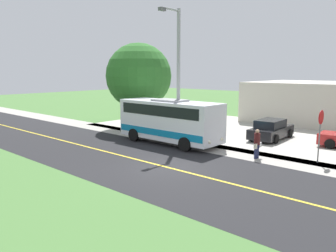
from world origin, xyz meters
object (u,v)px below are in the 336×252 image
Objects in this scene: street_light_pole at (177,71)px; pedestrian_with_bags at (257,143)px; parked_car_near at (271,130)px; tree_curbside at (139,76)px; shuttle_bus_front at (170,119)px; stop_sign at (320,127)px.

pedestrian_with_bags is at bearing 88.70° from street_light_pole.
tree_curbside is at bearing -73.87° from parked_car_near.
tree_curbside is at bearing -101.95° from pedestrian_with_bags.
tree_curbside is (-2.88, -6.12, 2.80)m from shuttle_bus_front.
stop_sign is at bearing 47.44° from parked_car_near.
shuttle_bus_front is 1.05× the size of tree_curbside.
shuttle_bus_front is at bearing -87.89° from pedestrian_with_bags.
stop_sign is 15.70m from tree_curbside.
stop_sign is 9.52m from street_light_pole.
tree_curbside is (-2.65, -12.52, 3.56)m from pedestrian_with_bags.
street_light_pole reaches higher than parked_car_near.
tree_curbside reaches higher than pedestrian_with_bags.
pedestrian_with_bags is 13.28m from tree_curbside.
stop_sign is 0.32× the size of street_light_pole.
shuttle_bus_front is 4.53× the size of pedestrian_with_bags.
tree_curbside is (-1.30, -15.45, 2.50)m from stop_sign.
stop_sign is at bearing 97.68° from street_light_pole.
shuttle_bus_front reaches higher than parked_car_near.
stop_sign is (-1.35, 2.93, 1.06)m from pedestrian_with_bags.
pedestrian_with_bags is 7.25m from street_light_pole.
stop_sign is at bearing 99.64° from shuttle_bus_front.
pedestrian_with_bags reaches higher than parked_car_near.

